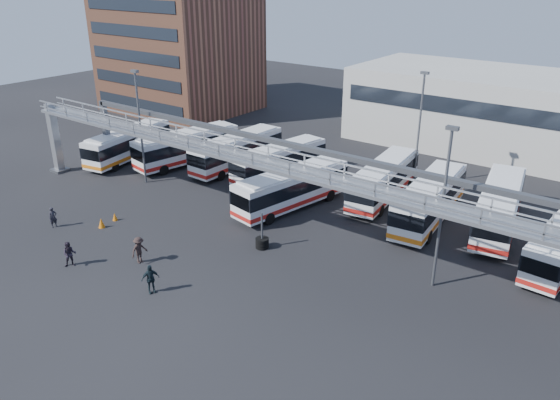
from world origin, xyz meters
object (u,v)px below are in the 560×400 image
Objects in this scene: bus_0 at (128,143)px; bus_4 at (292,187)px; bus_1 at (187,146)px; bus_3 at (279,160)px; bus_5 at (384,179)px; pedestrian_c at (139,250)px; cone_left at (101,223)px; cone_right at (115,217)px; bus_2 at (237,150)px; light_pole_mid at (443,201)px; pedestrian_a at (53,217)px; tire_stack at (262,242)px; bus_7 at (500,206)px; pedestrian_d at (150,279)px; light_pole_left at (140,122)px; pedestrian_b at (70,254)px; bus_6 at (430,199)px; light_pole_back at (420,124)px.

bus_0 is 0.98× the size of bus_4.
bus_1 is 9.94m from bus_3.
pedestrian_c is (-7.97, -19.56, -0.87)m from bus_5.
cone_right is (-0.25, 1.42, -0.07)m from cone_left.
bus_2 reaches higher than bus_5.
pedestrian_a is at bearing -160.39° from light_pole_mid.
bus_7 is at bearing 46.64° from tire_stack.
light_pole_mid is at bearing -2.84° from bus_1.
light_pole_mid reaches higher than bus_7.
tire_stack is at bearing 13.70° from pedestrian_d.
pedestrian_d is at bearing -60.52° from bus_2.
bus_2 is 0.99× the size of bus_4.
bus_0 is (-6.30, 3.25, -3.96)m from light_pole_left.
cone_left is (-14.50, -17.82, -1.42)m from bus_5.
bus_4 is at bearing -28.50° from pedestrian_a.
pedestrian_b is 2.83× the size of cone_right.
pedestrian_a is at bearing -154.13° from bus_7.
light_pole_left is 0.93× the size of bus_4.
pedestrian_b is (-6.18, -16.41, -0.93)m from bus_4.
tire_stack is at bearing -108.14° from bus_5.
bus_7 is (24.53, 1.52, 0.08)m from bus_2.
light_pole_left reaches higher than bus_3.
pedestrian_c is 6.78m from cone_left.
bus_5 is 14.25× the size of cone_left.
cone_right is (-4.64, -15.20, -1.40)m from bus_3.
light_pole_mid is at bearing 17.32° from cone_left.
pedestrian_a is at bearing -144.83° from cone_left.
bus_1 is 1.04× the size of bus_2.
light_pole_mid is 11.19m from bus_7.
bus_6 is 21.79m from pedestrian_d.
light_pole_left reaches higher than bus_1.
pedestrian_d is at bearing -77.10° from bus_4.
bus_1 is at bearing 178.44° from bus_6.
bus_1 is 19.86m from pedestrian_c.
cone_right is (-6.78, 3.15, -0.63)m from pedestrian_c.
bus_7 is 6.15× the size of pedestrian_d.
bus_0 is 16.17m from bus_3.
cone_right is at bearing -53.39° from bus_0.
light_pole_mid reaches higher than cone_left.
light_pole_mid is 25.03m from cone_left.
bus_6 is at bearing -27.96° from bus_5.
light_pole_left is 24.41m from light_pole_back.
bus_3 reaches higher than pedestrian_b.
pedestrian_d is (-14.10, -21.50, -0.96)m from bus_7.
pedestrian_d is (-9.43, -19.63, -0.93)m from bus_6.
bus_3 is at bearing -179.52° from bus_5.
pedestrian_d reaches higher than pedestrian_c.
bus_3 is 21.10m from pedestrian_d.
tire_stack is (8.55, 9.57, -0.43)m from pedestrian_b.
bus_3 is 13.57× the size of cone_left.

